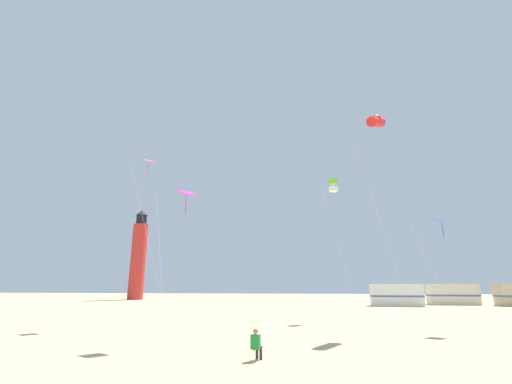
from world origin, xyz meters
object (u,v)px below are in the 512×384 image
Objects in this scene: kite_flyer_standing at (256,343)px; kite_diamond_blue at (441,224)px; lighthouse_distant at (138,256)px; kite_box_lime at (333,186)px; rv_van_cream at (453,294)px; kite_diamond_rainbow at (149,168)px; kite_tube_scarlet at (376,122)px; kite_diamond_magenta at (185,198)px; rv_van_white at (396,295)px.

kite_diamond_blue is at bearing -124.20° from kite_flyer_standing.
lighthouse_distant reaches higher than kite_diamond_blue.
kite_box_lime reaches higher than rv_van_cream.
kite_diamond_rainbow is 0.85× the size of kite_tube_scarlet.
lighthouse_distant is 52.84m from rv_van_cream.
kite_diamond_blue is (15.23, 6.12, -0.72)m from kite_diamond_magenta.
rv_van_cream is at bearing 29.57° from rv_van_white.
kite_diamond_magenta is 1.20× the size of rv_van_cream.
kite_diamond_blue is (5.99, -6.78, -4.73)m from kite_box_lime.
kite_diamond_rainbow is 1.88× the size of rv_van_white.
kite_diamond_magenta is (5.44, -7.04, -4.31)m from kite_diamond_rainbow.
rv_van_cream is (15.56, 30.11, -12.57)m from kite_tube_scarlet.
kite_flyer_standing is at bearing -46.84° from kite_diamond_rainbow.
kite_tube_scarlet is at bearing 26.87° from kite_diamond_magenta.
lighthouse_distant reaches higher than rv_van_white.
kite_diamond_magenta is at bearing -22.56° from kite_flyer_standing.
kite_flyer_standing is 0.17× the size of kite_diamond_blue.
lighthouse_distant is (-24.16, 46.20, 0.56)m from kite_diamond_magenta.
rv_van_cream is (18.05, 23.16, -9.90)m from kite_box_lime.
rv_van_white is at bearing -154.64° from rv_van_cream.
kite_diamond_blue is at bearing -93.19° from rv_van_white.
kite_diamond_magenta is 0.46× the size of lighthouse_distant.
rv_van_white is at bearing -96.97° from kite_flyer_standing.
lighthouse_distant is at bearing 135.08° from kite_box_lime.
rv_van_cream is at bearing 52.06° from kite_box_lime.
kite_diamond_blue is 1.06× the size of rv_van_white.
rv_van_cream is (32.73, 29.02, -10.20)m from kite_diamond_rainbow.
kite_box_lime reaches higher than kite_diamond_blue.
kite_tube_scarlet reaches higher than kite_flyer_standing.
kite_diamond_rainbow reaches higher than rv_van_white.
lighthouse_distant is 45.55m from rv_van_white.
kite_flyer_standing is 0.18× the size of rv_van_white.
kite_diamond_magenta is at bearing -52.29° from kite_diamond_rainbow.
kite_diamond_blue is 26.57m from rv_van_white.
kite_tube_scarlet is at bearing -117.25° from rv_van_cream.
rv_van_white and rv_van_cream have the same top height.
kite_diamond_magenta is (-9.24, -12.90, -4.02)m from kite_box_lime.
kite_tube_scarlet is at bearing -177.07° from kite_diamond_blue.
kite_flyer_standing is 0.07× the size of lighthouse_distant.
kite_tube_scarlet is at bearing -100.55° from rv_van_white.
kite_tube_scarlet is at bearing -3.65° from kite_diamond_rainbow.
kite_box_lime is 1.70× the size of kite_diamond_blue.
lighthouse_distant reaches higher than kite_box_lime.
rv_van_white is 9.58m from rv_van_cream.
lighthouse_distant reaches higher than kite_diamond_magenta.
kite_flyer_standing is 0.08× the size of kite_tube_scarlet.
kite_tube_scarlet is 0.87× the size of lighthouse_distant.
rv_van_cream reaches higher than kite_flyer_standing.
kite_diamond_rainbow is 9.89m from kite_diamond_magenta.
kite_diamond_rainbow reaches higher than kite_box_lime.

